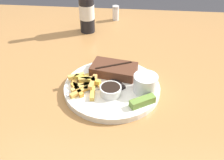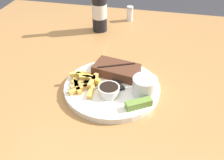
# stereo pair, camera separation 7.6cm
# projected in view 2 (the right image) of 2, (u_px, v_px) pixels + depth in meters

# --- Properties ---
(dining_table) EXTENTS (1.35, 1.30, 0.77)m
(dining_table) POSITION_uv_depth(u_px,v_px,m) (112.00, 108.00, 0.82)
(dining_table) COLOR #A87542
(dining_table) RESTS_ON ground_plane
(dinner_plate) EXTENTS (0.28, 0.28, 0.02)m
(dinner_plate) POSITION_uv_depth(u_px,v_px,m) (112.00, 88.00, 0.77)
(dinner_plate) COLOR white
(dinner_plate) RESTS_ON dining_table
(steak_portion) EXTENTS (0.15, 0.10, 0.03)m
(steak_portion) POSITION_uv_depth(u_px,v_px,m) (116.00, 70.00, 0.81)
(steak_portion) COLOR #512D1E
(steak_portion) RESTS_ON dinner_plate
(fries_pile) EXTENTS (0.13, 0.11, 0.02)m
(fries_pile) POSITION_uv_depth(u_px,v_px,m) (86.00, 82.00, 0.77)
(fries_pile) COLOR gold
(fries_pile) RESTS_ON dinner_plate
(coleslaw_cup) EXTENTS (0.07, 0.07, 0.05)m
(coleslaw_cup) POSITION_uv_depth(u_px,v_px,m) (145.00, 85.00, 0.72)
(coleslaw_cup) COLOR white
(coleslaw_cup) RESTS_ON dinner_plate
(dipping_sauce_cup) EXTENTS (0.06, 0.06, 0.03)m
(dipping_sauce_cup) POSITION_uv_depth(u_px,v_px,m) (110.00, 90.00, 0.73)
(dipping_sauce_cup) COLOR silver
(dipping_sauce_cup) RESTS_ON dinner_plate
(pickle_spear) EXTENTS (0.07, 0.06, 0.02)m
(pickle_spear) POSITION_uv_depth(u_px,v_px,m) (139.00, 104.00, 0.69)
(pickle_spear) COLOR olive
(pickle_spear) RESTS_ON dinner_plate
(fork_utensil) EXTENTS (0.13, 0.07, 0.00)m
(fork_utensil) POSITION_uv_depth(u_px,v_px,m) (87.00, 89.00, 0.75)
(fork_utensil) COLOR #B7B7BC
(fork_utensil) RESTS_ON dinner_plate
(knife_utensil) EXTENTS (0.12, 0.14, 0.01)m
(knife_utensil) POSITION_uv_depth(u_px,v_px,m) (113.00, 78.00, 0.80)
(knife_utensil) COLOR #B7B7BC
(knife_utensil) RESTS_ON dinner_plate
(beer_bottle) EXTENTS (0.06, 0.06, 0.25)m
(beer_bottle) POSITION_uv_depth(u_px,v_px,m) (99.00, 10.00, 1.05)
(beer_bottle) COLOR black
(beer_bottle) RESTS_ON dining_table
(salt_shaker) EXTENTS (0.03, 0.03, 0.07)m
(salt_shaker) POSITION_uv_depth(u_px,v_px,m) (130.00, 13.00, 1.17)
(salt_shaker) COLOR white
(salt_shaker) RESTS_ON dining_table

